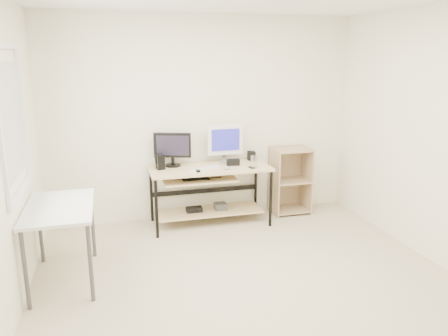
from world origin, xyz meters
name	(u,v)px	position (x,y,z in m)	size (l,w,h in m)	color
room	(237,149)	(-0.14, 0.04, 1.32)	(4.01, 4.01, 2.62)	beige
desk	(208,183)	(-0.03, 1.66, 0.54)	(1.50, 0.65, 0.75)	beige
side_table	(60,214)	(-1.68, 0.60, 0.67)	(0.60, 1.00, 0.75)	silver
shelf_unit	(289,180)	(1.15, 1.82, 0.45)	(0.50, 0.40, 0.90)	tan
black_monitor	(172,147)	(-0.44, 1.81, 0.99)	(0.45, 0.19, 0.42)	black
white_imac	(225,141)	(0.25, 1.83, 1.04)	(0.47, 0.15, 0.50)	silver
keyboard	(205,169)	(-0.09, 1.56, 0.76)	(0.42, 0.12, 0.01)	silver
mouse	(227,168)	(0.17, 1.49, 0.77)	(0.07, 0.11, 0.04)	#B1B1B6
center_speaker	(233,162)	(0.30, 1.66, 0.79)	(0.16, 0.07, 0.08)	black
speaker_left	(159,161)	(-0.62, 1.75, 0.84)	(0.09, 0.09, 0.18)	black
speaker_right	(251,156)	(0.62, 1.88, 0.81)	(0.10, 0.10, 0.12)	black
audio_controller	(161,162)	(-0.60, 1.68, 0.84)	(0.09, 0.06, 0.18)	black
volume_puck	(198,171)	(-0.19, 1.45, 0.76)	(0.06, 0.06, 0.02)	black
smartphone	(252,168)	(0.49, 1.47, 0.75)	(0.05, 0.10, 0.01)	black
coaster	(253,167)	(0.51, 1.48, 0.75)	(0.09, 0.09, 0.01)	olive
drinking_glass	(254,161)	(0.51, 1.48, 0.83)	(0.07, 0.07, 0.14)	white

